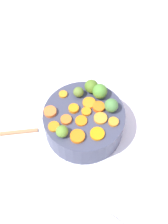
% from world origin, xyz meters
% --- Properties ---
extents(tabletop, '(2.40, 2.40, 0.02)m').
position_xyz_m(tabletop, '(0.00, 0.00, 0.01)').
color(tabletop, white).
rests_on(tabletop, ground).
extents(serving_bowl_carrots, '(0.24, 0.24, 0.09)m').
position_xyz_m(serving_bowl_carrots, '(0.02, -0.05, 0.06)').
color(serving_bowl_carrots, '#3A3D53').
rests_on(serving_bowl_carrots, tabletop).
extents(carrot_slice_0, '(0.03, 0.03, 0.01)m').
position_xyz_m(carrot_slice_0, '(0.11, -0.06, 0.11)').
color(carrot_slice_0, orange).
rests_on(carrot_slice_0, serving_bowl_carrots).
extents(carrot_slice_1, '(0.03, 0.03, 0.01)m').
position_xyz_m(carrot_slice_1, '(0.05, -0.04, 0.11)').
color(carrot_slice_1, orange).
rests_on(carrot_slice_1, serving_bowl_carrots).
extents(carrot_slice_2, '(0.04, 0.04, 0.01)m').
position_xyz_m(carrot_slice_2, '(0.10, 0.01, 0.11)').
color(carrot_slice_2, orange).
rests_on(carrot_slice_2, serving_bowl_carrots).
extents(carrot_slice_3, '(0.05, 0.05, 0.01)m').
position_xyz_m(carrot_slice_3, '(-0.00, -0.09, 0.11)').
color(carrot_slice_3, orange).
rests_on(carrot_slice_3, serving_bowl_carrots).
extents(carrot_slice_4, '(0.05, 0.05, 0.01)m').
position_xyz_m(carrot_slice_4, '(-0.03, -0.06, 0.11)').
color(carrot_slice_4, orange).
rests_on(carrot_slice_4, serving_bowl_carrots).
extents(carrot_slice_5, '(0.05, 0.05, 0.01)m').
position_xyz_m(carrot_slice_5, '(0.03, -0.09, 0.11)').
color(carrot_slice_5, orange).
rests_on(carrot_slice_5, serving_bowl_carrots).
extents(carrot_slice_6, '(0.04, 0.04, 0.01)m').
position_xyz_m(carrot_slice_6, '(-0.06, -0.07, 0.11)').
color(carrot_slice_6, orange).
rests_on(carrot_slice_6, serving_bowl_carrots).
extents(carrot_slice_7, '(0.04, 0.04, 0.01)m').
position_xyz_m(carrot_slice_7, '(-0.01, 0.02, 0.11)').
color(carrot_slice_7, orange).
rests_on(carrot_slice_7, serving_bowl_carrots).
extents(carrot_slice_8, '(0.04, 0.04, 0.01)m').
position_xyz_m(carrot_slice_8, '(0.05, -0.00, 0.11)').
color(carrot_slice_8, orange).
rests_on(carrot_slice_8, serving_bowl_carrots).
extents(carrot_slice_9, '(0.03, 0.03, 0.01)m').
position_xyz_m(carrot_slice_9, '(0.01, -0.02, 0.11)').
color(carrot_slice_9, orange).
rests_on(carrot_slice_9, serving_bowl_carrots).
extents(carrot_slice_10, '(0.04, 0.04, 0.01)m').
position_xyz_m(carrot_slice_10, '(0.02, -0.06, 0.11)').
color(carrot_slice_10, orange).
rests_on(carrot_slice_10, serving_bowl_carrots).
extents(carrot_slice_11, '(0.04, 0.04, 0.01)m').
position_xyz_m(carrot_slice_11, '(0.06, 0.04, 0.11)').
color(carrot_slice_11, orange).
rests_on(carrot_slice_11, serving_bowl_carrots).
extents(carrot_slice_12, '(0.05, 0.05, 0.01)m').
position_xyz_m(carrot_slice_12, '(-0.05, -0.02, 0.11)').
color(carrot_slice_12, orange).
rests_on(carrot_slice_12, serving_bowl_carrots).
extents(brussels_sprout_0, '(0.03, 0.03, 0.03)m').
position_xyz_m(brussels_sprout_0, '(0.03, 0.04, 0.12)').
color(brussels_sprout_0, olive).
rests_on(brussels_sprout_0, serving_bowl_carrots).
extents(brussels_sprout_1, '(0.04, 0.04, 0.04)m').
position_xyz_m(brussels_sprout_1, '(-0.03, -0.11, 0.13)').
color(brussels_sprout_1, '#497F3E').
rests_on(brussels_sprout_1, serving_bowl_carrots).
extents(brussels_sprout_2, '(0.03, 0.03, 0.03)m').
position_xyz_m(brussels_sprout_2, '(0.07, -0.09, 0.12)').
color(brussels_sprout_2, olive).
rests_on(brussels_sprout_2, serving_bowl_carrots).
extents(brussels_sprout_3, '(0.04, 0.04, 0.04)m').
position_xyz_m(brussels_sprout_3, '(0.02, -0.13, 0.13)').
color(brussels_sprout_3, '#4E8932').
rests_on(brussels_sprout_3, serving_bowl_carrots).
extents(brussels_sprout_4, '(0.04, 0.04, 0.04)m').
position_xyz_m(brussels_sprout_4, '(0.05, -0.13, 0.13)').
color(brussels_sprout_4, '#517523').
rests_on(brussels_sprout_4, serving_bowl_carrots).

